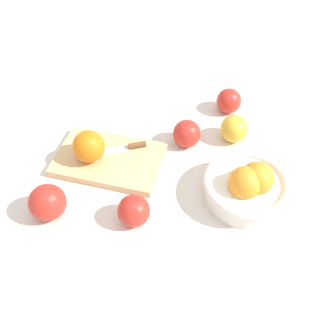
# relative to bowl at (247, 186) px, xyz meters

# --- Properties ---
(ground_plane) EXTENTS (2.40, 2.40, 0.00)m
(ground_plane) POSITION_rel_bowl_xyz_m (0.19, -0.11, -0.04)
(ground_plane) COLOR silver
(bowl) EXTENTS (0.19, 0.19, 0.10)m
(bowl) POSITION_rel_bowl_xyz_m (0.00, 0.00, 0.00)
(bowl) COLOR white
(bowl) RESTS_ON ground_plane
(cutting_board) EXTENTS (0.28, 0.20, 0.02)m
(cutting_board) POSITION_rel_bowl_xyz_m (0.33, -0.07, -0.03)
(cutting_board) COLOR #DBB77F
(cutting_board) RESTS_ON ground_plane
(orange_on_board) EXTENTS (0.08, 0.08, 0.08)m
(orange_on_board) POSITION_rel_bowl_xyz_m (0.37, -0.07, 0.02)
(orange_on_board) COLOR orange
(orange_on_board) RESTS_ON cutting_board
(knife) EXTENTS (0.15, 0.07, 0.01)m
(knife) POSITION_rel_bowl_xyz_m (0.30, -0.10, -0.02)
(knife) COLOR silver
(knife) RESTS_ON cutting_board
(apple_back_right) EXTENTS (0.07, 0.07, 0.07)m
(apple_back_right) POSITION_rel_bowl_xyz_m (0.24, 0.09, -0.01)
(apple_back_right) COLOR red
(apple_back_right) RESTS_ON ground_plane
(apple_front_left) EXTENTS (0.07, 0.07, 0.07)m
(apple_front_left) POSITION_rel_bowl_xyz_m (0.03, -0.19, -0.01)
(apple_front_left) COLOR gold
(apple_front_left) RESTS_ON ground_plane
(apple_back_right_2) EXTENTS (0.08, 0.08, 0.08)m
(apple_back_right_2) POSITION_rel_bowl_xyz_m (0.43, 0.09, -0.00)
(apple_back_right_2) COLOR red
(apple_back_right_2) RESTS_ON ground_plane
(apple_front_left_2) EXTENTS (0.07, 0.07, 0.07)m
(apple_front_left_2) POSITION_rel_bowl_xyz_m (0.04, -0.30, -0.01)
(apple_front_left_2) COLOR red
(apple_front_left_2) RESTS_ON ground_plane
(apple_front_left_3) EXTENTS (0.07, 0.07, 0.07)m
(apple_front_left_3) POSITION_rel_bowl_xyz_m (0.15, -0.16, -0.01)
(apple_front_left_3) COLOR red
(apple_front_left_3) RESTS_ON ground_plane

